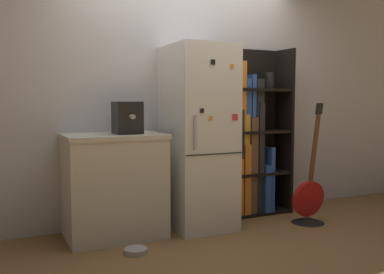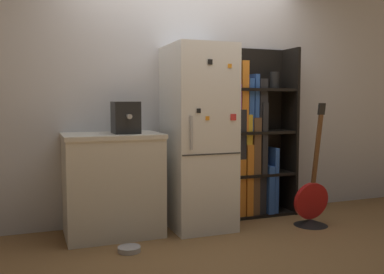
% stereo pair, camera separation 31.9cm
% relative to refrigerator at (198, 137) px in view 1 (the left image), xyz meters
% --- Properties ---
extents(ground_plane, '(16.00, 16.00, 0.00)m').
position_rel_refrigerator_xyz_m(ground_plane, '(0.00, -0.11, -0.88)').
color(ground_plane, olive).
extents(wall_back, '(8.00, 0.05, 2.60)m').
position_rel_refrigerator_xyz_m(wall_back, '(0.00, 0.36, 0.42)').
color(wall_back, silver).
rests_on(wall_back, ground_plane).
extents(refrigerator, '(0.58, 0.70, 1.77)m').
position_rel_refrigerator_xyz_m(refrigerator, '(0.00, 0.00, 0.00)').
color(refrigerator, white).
rests_on(refrigerator, ground_plane).
extents(bookshelf, '(0.79, 0.34, 1.81)m').
position_rel_refrigerator_xyz_m(bookshelf, '(0.69, 0.19, -0.11)').
color(bookshelf, black).
rests_on(bookshelf, ground_plane).
extents(kitchen_counter, '(0.88, 0.62, 0.94)m').
position_rel_refrigerator_xyz_m(kitchen_counter, '(-0.83, 0.04, -0.41)').
color(kitchen_counter, beige).
rests_on(kitchen_counter, ground_plane).
extents(espresso_machine, '(0.23, 0.30, 0.29)m').
position_rel_refrigerator_xyz_m(espresso_machine, '(-0.71, 0.01, 0.20)').
color(espresso_machine, black).
rests_on(espresso_machine, kitchen_counter).
extents(guitar, '(0.37, 0.34, 1.22)m').
position_rel_refrigerator_xyz_m(guitar, '(1.06, -0.38, -0.71)').
color(guitar, black).
rests_on(guitar, ground_plane).
extents(pet_bowl, '(0.19, 0.19, 0.04)m').
position_rel_refrigerator_xyz_m(pet_bowl, '(-0.80, -0.48, -0.86)').
color(pet_bowl, '#B7B7BC').
rests_on(pet_bowl, ground_plane).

